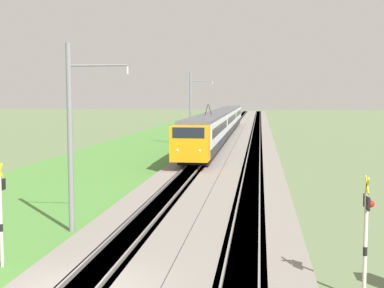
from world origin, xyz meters
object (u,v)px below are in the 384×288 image
(crossing_signal_aux, at_px, (0,205))
(catenary_mast_near, at_px, (72,137))
(passenger_train, at_px, (221,122))
(catenary_mast_mid, at_px, (191,109))
(crossing_signal_far, at_px, (366,225))

(crossing_signal_aux, xyz_separation_m, catenary_mast_near, (4.64, -0.76, 1.88))
(passenger_train, xyz_separation_m, crossing_signal_aux, (-52.94, 3.37, -0.10))
(catenary_mast_mid, bearing_deg, crossing_signal_aux, 178.98)
(passenger_train, bearing_deg, catenary_mast_near, -3.10)
(crossing_signal_aux, xyz_separation_m, catenary_mast_mid, (42.44, -0.76, 2.07))
(crossing_signal_aux, bearing_deg, catenary_mast_near, -99.33)
(crossing_signal_aux, distance_m, catenary_mast_mid, 42.50)
(passenger_train, relative_size, catenary_mast_near, 8.23)
(catenary_mast_near, bearing_deg, crossing_signal_far, -119.07)
(crossing_signal_far, bearing_deg, passenger_train, 98.28)
(passenger_train, bearing_deg, crossing_signal_aux, -3.65)
(passenger_train, distance_m, crossing_signal_far, 54.70)
(crossing_signal_aux, relative_size, catenary_mast_near, 0.45)
(passenger_train, bearing_deg, catenary_mast_mid, -13.99)
(crossing_signal_aux, height_order, catenary_mast_near, catenary_mast_near)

